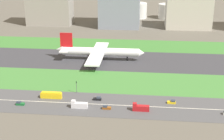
{
  "coord_description": "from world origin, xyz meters",
  "views": [
    {
      "loc": [
        11.52,
        -228.11,
        77.4
      ],
      "look_at": [
        -8.15,
        -36.5,
        6.0
      ],
      "focal_mm": 52.96,
      "sensor_mm": 36.0,
      "label": 1
    }
  ],
  "objects_px": {
    "truck_2": "(79,105)",
    "car_5": "(20,103)",
    "airliner": "(98,52)",
    "truck_1": "(140,108)",
    "traffic_light": "(76,86)",
    "terminal_building": "(49,3)",
    "bus_0": "(51,95)",
    "car_6": "(172,102)",
    "fuel_tank_centre": "(167,11)",
    "fuel_tank_east": "(192,12)",
    "car_4": "(106,107)",
    "car_3": "(98,99)",
    "office_tower": "(188,12)",
    "fuel_tank_west": "(137,10)",
    "hangar_building": "(120,3)"
  },
  "relations": [
    {
      "from": "fuel_tank_west",
      "to": "truck_1",
      "type": "bearing_deg",
      "value": -87.86
    },
    {
      "from": "truck_2",
      "to": "fuel_tank_east",
      "type": "relative_size",
      "value": 0.33
    },
    {
      "from": "bus_0",
      "to": "truck_1",
      "type": "bearing_deg",
      "value": -11.56
    },
    {
      "from": "truck_2",
      "to": "car_5",
      "type": "bearing_deg",
      "value": -0.0
    },
    {
      "from": "fuel_tank_west",
      "to": "fuel_tank_east",
      "type": "height_order",
      "value": "fuel_tank_west"
    },
    {
      "from": "bus_0",
      "to": "fuel_tank_centre",
      "type": "bearing_deg",
      "value": 71.91
    },
    {
      "from": "car_5",
      "to": "hangar_building",
      "type": "height_order",
      "value": "hangar_building"
    },
    {
      "from": "car_4",
      "to": "hangar_building",
      "type": "height_order",
      "value": "hangar_building"
    },
    {
      "from": "bus_0",
      "to": "fuel_tank_centre",
      "type": "xyz_separation_m",
      "value": [
        74.15,
        227.0,
        6.6
      ]
    },
    {
      "from": "truck_1",
      "to": "fuel_tank_centre",
      "type": "bearing_deg",
      "value": -96.09
    },
    {
      "from": "car_6",
      "to": "hangar_building",
      "type": "distance_m",
      "value": 188.29
    },
    {
      "from": "traffic_light",
      "to": "truck_1",
      "type": "bearing_deg",
      "value": -26.3
    },
    {
      "from": "car_3",
      "to": "fuel_tank_centre",
      "type": "distance_m",
      "value": 232.25
    },
    {
      "from": "traffic_light",
      "to": "fuel_tank_centre",
      "type": "bearing_deg",
      "value": 74.27
    },
    {
      "from": "hangar_building",
      "to": "truck_2",
      "type": "bearing_deg",
      "value": -91.65
    },
    {
      "from": "airliner",
      "to": "car_5",
      "type": "relative_size",
      "value": 14.77
    },
    {
      "from": "fuel_tank_centre",
      "to": "fuel_tank_east",
      "type": "relative_size",
      "value": 0.77
    },
    {
      "from": "hangar_building",
      "to": "bus_0",
      "type": "bearing_deg",
      "value": -97.19
    },
    {
      "from": "airliner",
      "to": "office_tower",
      "type": "xyz_separation_m",
      "value": [
        76.56,
        114.0,
        10.1
      ]
    },
    {
      "from": "airliner",
      "to": "traffic_light",
      "type": "bearing_deg",
      "value": -93.64
    },
    {
      "from": "truck_2",
      "to": "fuel_tank_centre",
      "type": "height_order",
      "value": "fuel_tank_centre"
    },
    {
      "from": "fuel_tank_east",
      "to": "terminal_building",
      "type": "bearing_deg",
      "value": -163.71
    },
    {
      "from": "office_tower",
      "to": "car_4",
      "type": "bearing_deg",
      "value": -107.71
    },
    {
      "from": "bus_0",
      "to": "car_5",
      "type": "bearing_deg",
      "value": -144.59
    },
    {
      "from": "truck_2",
      "to": "terminal_building",
      "type": "distance_m",
      "value": 205.15
    },
    {
      "from": "bus_0",
      "to": "fuel_tank_east",
      "type": "height_order",
      "value": "fuel_tank_east"
    },
    {
      "from": "car_3",
      "to": "fuel_tank_west",
      "type": "xyz_separation_m",
      "value": [
        14.41,
        227.0,
        7.78
      ]
    },
    {
      "from": "traffic_light",
      "to": "terminal_building",
      "type": "bearing_deg",
      "value": 110.23
    },
    {
      "from": "car_5",
      "to": "traffic_light",
      "type": "height_order",
      "value": "traffic_light"
    },
    {
      "from": "car_5",
      "to": "terminal_building",
      "type": "bearing_deg",
      "value": -78.92
    },
    {
      "from": "airliner",
      "to": "car_3",
      "type": "xyz_separation_m",
      "value": [
        9.33,
        -68.0,
        -5.31
      ]
    },
    {
      "from": "car_6",
      "to": "terminal_building",
      "type": "height_order",
      "value": "terminal_building"
    },
    {
      "from": "bus_0",
      "to": "car_6",
      "type": "relative_size",
      "value": 2.64
    },
    {
      "from": "bus_0",
      "to": "car_6",
      "type": "height_order",
      "value": "bus_0"
    },
    {
      "from": "fuel_tank_centre",
      "to": "car_4",
      "type": "bearing_deg",
      "value": -100.19
    },
    {
      "from": "hangar_building",
      "to": "fuel_tank_west",
      "type": "xyz_separation_m",
      "value": [
        17.08,
        45.0,
        -15.39
      ]
    },
    {
      "from": "traffic_light",
      "to": "fuel_tank_east",
      "type": "relative_size",
      "value": 0.28
    },
    {
      "from": "airliner",
      "to": "traffic_light",
      "type": "relative_size",
      "value": 9.03
    },
    {
      "from": "truck_2",
      "to": "car_6",
      "type": "bearing_deg",
      "value": -168.2
    },
    {
      "from": "airliner",
      "to": "truck_1",
      "type": "xyz_separation_m",
      "value": [
        32.59,
        -78.0,
        -4.56
      ]
    },
    {
      "from": "airliner",
      "to": "bus_0",
      "type": "relative_size",
      "value": 5.6
    },
    {
      "from": "car_3",
      "to": "car_6",
      "type": "height_order",
      "value": "same"
    },
    {
      "from": "truck_2",
      "to": "fuel_tank_centre",
      "type": "xyz_separation_m",
      "value": [
        56.75,
        237.0,
        6.75
      ]
    },
    {
      "from": "truck_2",
      "to": "office_tower",
      "type": "xyz_separation_m",
      "value": [
        75.45,
        192.0,
        14.66
      ]
    },
    {
      "from": "traffic_light",
      "to": "fuel_tank_east",
      "type": "xyz_separation_m",
      "value": [
        89.9,
        219.01,
        4.06
      ]
    },
    {
      "from": "fuel_tank_centre",
      "to": "fuel_tank_east",
      "type": "distance_m",
      "value": 28.22
    },
    {
      "from": "hangar_building",
      "to": "fuel_tank_centre",
      "type": "height_order",
      "value": "hangar_building"
    },
    {
      "from": "truck_2",
      "to": "fuel_tank_west",
      "type": "distance_m",
      "value": 238.18
    },
    {
      "from": "car_4",
      "to": "hangar_building",
      "type": "xyz_separation_m",
      "value": [
        -8.59,
        192.0,
        23.17
      ]
    },
    {
      "from": "office_tower",
      "to": "fuel_tank_west",
      "type": "relative_size",
      "value": 2.06
    }
  ]
}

